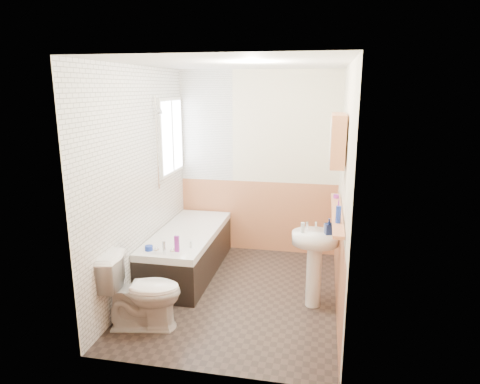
% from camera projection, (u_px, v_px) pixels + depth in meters
% --- Properties ---
extents(floor, '(2.80, 2.80, 0.00)m').
position_uv_depth(floor, '(237.00, 294.00, 4.83)').
color(floor, '#2A211E').
rests_on(floor, ground).
extents(ceiling, '(2.80, 2.80, 0.00)m').
position_uv_depth(ceiling, '(237.00, 63.00, 4.23)').
color(ceiling, white).
rests_on(ceiling, ground).
extents(wall_back, '(2.20, 0.02, 2.50)m').
position_uv_depth(wall_back, '(258.00, 163.00, 5.87)').
color(wall_back, '#F5ECCA').
rests_on(wall_back, ground).
extents(wall_front, '(2.20, 0.02, 2.50)m').
position_uv_depth(wall_front, '(199.00, 228.00, 3.19)').
color(wall_front, '#F5ECCA').
rests_on(wall_front, ground).
extents(wall_left, '(0.02, 2.80, 2.50)m').
position_uv_depth(wall_left, '(139.00, 182.00, 4.74)').
color(wall_left, '#F5ECCA').
rests_on(wall_left, ground).
extents(wall_right, '(0.02, 2.80, 2.50)m').
position_uv_depth(wall_right, '(345.00, 191.00, 4.32)').
color(wall_right, '#F5ECCA').
rests_on(wall_right, ground).
extents(wainscot_right, '(0.01, 2.80, 1.00)m').
position_uv_depth(wainscot_right, '(338.00, 260.00, 4.50)').
color(wainscot_right, tan).
rests_on(wainscot_right, wall_right).
extents(wainscot_front, '(2.20, 0.01, 1.00)m').
position_uv_depth(wainscot_front, '(202.00, 317.00, 3.39)').
color(wainscot_front, tan).
rests_on(wainscot_front, wall_front).
extents(wainscot_back, '(2.20, 0.01, 1.00)m').
position_uv_depth(wainscot_back, '(257.00, 216.00, 6.03)').
color(wainscot_back, tan).
rests_on(wainscot_back, wall_back).
extents(tile_cladding_left, '(0.01, 2.80, 2.50)m').
position_uv_depth(tile_cladding_left, '(141.00, 182.00, 4.74)').
color(tile_cladding_left, white).
rests_on(tile_cladding_left, wall_left).
extents(tile_return_back, '(0.75, 0.01, 1.50)m').
position_uv_depth(tile_return_back, '(206.00, 126.00, 5.87)').
color(tile_return_back, white).
rests_on(tile_return_back, wall_back).
extents(window, '(0.03, 0.79, 0.99)m').
position_uv_depth(window, '(172.00, 136.00, 5.54)').
color(window, white).
rests_on(window, wall_left).
extents(bathtub, '(0.70, 1.76, 0.68)m').
position_uv_depth(bathtub, '(188.00, 250.00, 5.35)').
color(bathtub, black).
rests_on(bathtub, floor).
extents(shower_riser, '(0.10, 0.07, 1.10)m').
position_uv_depth(shower_riser, '(157.00, 135.00, 5.00)').
color(shower_riser, silver).
rests_on(shower_riser, wall_left).
extents(toilet, '(0.81, 0.54, 0.74)m').
position_uv_depth(toilet, '(142.00, 291.00, 4.09)').
color(toilet, white).
rests_on(toilet, floor).
extents(sink, '(0.48, 0.39, 0.93)m').
position_uv_depth(sink, '(315.00, 254.00, 4.44)').
color(sink, white).
rests_on(sink, floor).
extents(pine_shelf, '(0.10, 1.48, 0.03)m').
position_uv_depth(pine_shelf, '(337.00, 213.00, 4.20)').
color(pine_shelf, tan).
rests_on(pine_shelf, wall_right).
extents(medicine_cabinet, '(0.14, 0.56, 0.51)m').
position_uv_depth(medicine_cabinet, '(338.00, 140.00, 4.18)').
color(medicine_cabinet, tan).
rests_on(medicine_cabinet, wall_right).
extents(foam_can, '(0.05, 0.05, 0.16)m').
position_uv_depth(foam_can, '(338.00, 215.00, 3.82)').
color(foam_can, '#19339E').
rests_on(foam_can, pine_shelf).
extents(green_bottle, '(0.06, 0.06, 0.23)m').
position_uv_depth(green_bottle, '(338.00, 208.00, 3.89)').
color(green_bottle, purple).
rests_on(green_bottle, pine_shelf).
extents(black_jar, '(0.07, 0.07, 0.04)m').
position_uv_depth(black_jar, '(336.00, 196.00, 4.69)').
color(black_jar, purple).
rests_on(black_jar, pine_shelf).
extents(soap_bottle, '(0.12, 0.18, 0.08)m').
position_uv_depth(soap_bottle, '(329.00, 231.00, 4.33)').
color(soap_bottle, navy).
rests_on(soap_bottle, sink).
extents(clear_bottle, '(0.05, 0.05, 0.11)m').
position_uv_depth(clear_bottle, '(303.00, 228.00, 4.37)').
color(clear_bottle, silver).
rests_on(clear_bottle, sink).
extents(blue_gel, '(0.05, 0.03, 0.18)m').
position_uv_depth(blue_gel, '(177.00, 244.00, 4.59)').
color(blue_gel, purple).
rests_on(blue_gel, bathtub).
extents(cream_jar, '(0.09, 0.09, 0.05)m').
position_uv_depth(cream_jar, '(149.00, 248.00, 4.64)').
color(cream_jar, '#19339E').
rests_on(cream_jar, bathtub).
extents(orange_bottle, '(0.03, 0.03, 0.08)m').
position_uv_depth(orange_bottle, '(191.00, 245.00, 4.71)').
color(orange_bottle, silver).
rests_on(orange_bottle, bathtub).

